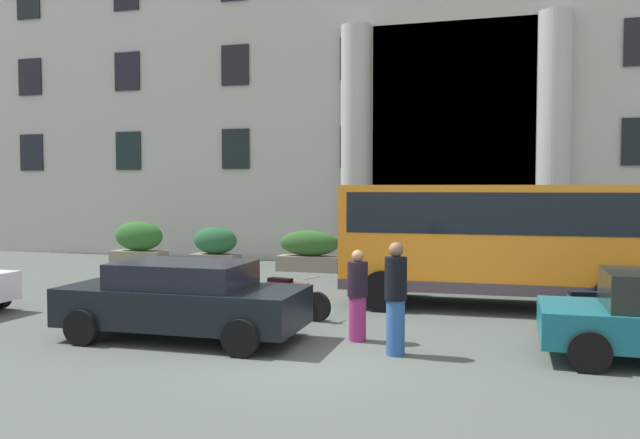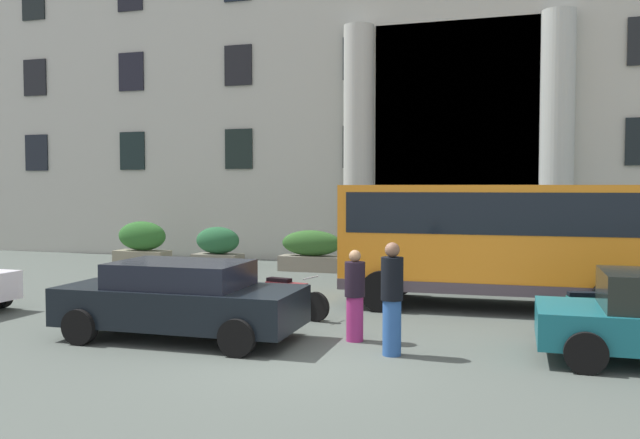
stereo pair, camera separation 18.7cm
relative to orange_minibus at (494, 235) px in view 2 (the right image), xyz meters
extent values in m
cube|color=#49514B|center=(-2.74, -5.50, -1.71)|extent=(80.00, 64.00, 0.12)
cube|color=#A8ABA0|center=(-2.74, 12.00, 7.74)|extent=(40.15, 9.00, 18.77)
cube|color=black|center=(-1.69, 7.56, 2.50)|extent=(5.45, 0.12, 8.30)
cylinder|color=#A6A9A0|center=(-4.95, 7.25, 2.50)|extent=(1.07, 1.07, 8.30)
cylinder|color=#A3AAA4|center=(1.57, 7.25, 2.50)|extent=(1.07, 1.07, 8.30)
cube|color=black|center=(-18.80, 7.46, 2.48)|extent=(1.09, 0.08, 1.49)
cube|color=black|center=(-14.21, 7.46, 2.48)|extent=(1.09, 0.08, 1.49)
cube|color=black|center=(-9.62, 7.46, 2.48)|extent=(1.09, 0.08, 1.49)
cube|color=black|center=(-5.04, 7.46, 2.48)|extent=(1.09, 0.08, 1.49)
cube|color=black|center=(-18.80, 7.46, 5.58)|extent=(1.09, 0.08, 1.49)
cube|color=black|center=(-14.21, 7.46, 5.58)|extent=(1.09, 0.08, 1.49)
cube|color=black|center=(-9.62, 7.46, 5.58)|extent=(1.09, 0.08, 1.49)
cube|color=black|center=(-5.04, 7.46, 5.58)|extent=(1.09, 0.08, 1.49)
cube|color=black|center=(-18.80, 7.46, 8.68)|extent=(1.09, 0.08, 1.49)
cube|color=orange|center=(-0.01, 0.00, -0.04)|extent=(6.73, 2.52, 2.31)
cube|color=black|center=(-0.01, 0.00, 0.51)|extent=(6.33, 2.54, 0.88)
cube|color=#4D434A|center=(-0.01, 0.00, -1.08)|extent=(6.73, 2.56, 0.24)
cylinder|color=black|center=(2.28, 1.22, -1.20)|extent=(0.91, 0.31, 0.90)
cylinder|color=black|center=(2.36, -1.05, -1.20)|extent=(0.91, 0.31, 0.90)
cylinder|color=black|center=(-2.38, 1.05, -1.20)|extent=(0.91, 0.31, 0.90)
cylinder|color=black|center=(-2.29, -1.22, -1.20)|extent=(0.91, 0.31, 0.90)
cube|color=gray|center=(-12.28, 5.05, -1.41)|extent=(1.94, 0.80, 0.46)
ellipsoid|color=#295F25|center=(-12.28, 5.05, -0.67)|extent=(1.86, 0.72, 1.03)
cube|color=gray|center=(-5.91, 4.86, -1.40)|extent=(2.06, 0.71, 0.49)
ellipsoid|color=#2D5A24|center=(-5.91, 4.86, -0.74)|extent=(1.98, 0.64, 0.83)
cube|color=slate|center=(-9.11, 4.61, -1.40)|extent=(1.60, 0.81, 0.48)
ellipsoid|color=#225731|center=(-9.11, 4.61, -0.71)|extent=(1.53, 0.73, 0.90)
cube|color=black|center=(-5.17, -4.81, -1.04)|extent=(4.35, 1.85, 0.67)
cube|color=black|center=(-5.17, -4.81, -0.48)|extent=(2.36, 1.60, 0.44)
cylinder|color=black|center=(-3.73, -3.89, -1.34)|extent=(0.62, 0.21, 0.62)
cylinder|color=black|center=(-3.69, -5.65, -1.34)|extent=(0.62, 0.21, 0.62)
cylinder|color=black|center=(-6.66, -3.96, -1.34)|extent=(0.62, 0.21, 0.62)
cylinder|color=black|center=(-6.62, -5.72, -1.34)|extent=(0.62, 0.21, 0.62)
cylinder|color=black|center=(1.51, -3.26, -1.34)|extent=(0.62, 0.21, 0.62)
cylinder|color=black|center=(1.54, -5.00, -1.34)|extent=(0.62, 0.21, 0.62)
cylinder|color=black|center=(-10.53, -3.39, -1.34)|extent=(0.63, 0.22, 0.62)
cylinder|color=black|center=(-3.34, -2.65, -1.35)|extent=(0.61, 0.24, 0.60)
cylinder|color=black|center=(-4.72, -2.32, -1.35)|extent=(0.61, 0.26, 0.60)
cube|color=maroon|center=(-4.03, -2.49, -1.07)|extent=(0.93, 0.44, 0.32)
cube|color=black|center=(-4.20, -2.45, -0.89)|extent=(0.55, 0.32, 0.12)
cylinder|color=#A5A5A8|center=(-3.45, -2.63, -0.77)|extent=(0.16, 0.54, 0.03)
cylinder|color=black|center=(2.55, -2.33, -1.35)|extent=(0.61, 0.22, 0.60)
cylinder|color=black|center=(1.17, -2.61, -1.35)|extent=(0.61, 0.24, 0.60)
cube|color=#1A6F65|center=(1.86, -2.47, -1.07)|extent=(0.93, 0.42, 0.32)
cube|color=black|center=(1.68, -2.51, -0.89)|extent=(0.55, 0.30, 0.12)
cylinder|color=#A5A5A8|center=(2.44, -2.35, -0.77)|extent=(0.14, 0.54, 0.03)
cylinder|color=#285193|center=(-1.35, -4.81, -1.20)|extent=(0.30, 0.30, 0.90)
cylinder|color=black|center=(-1.35, -4.81, -0.40)|extent=(0.36, 0.36, 0.69)
sphere|color=brown|center=(-1.35, -4.81, 0.06)|extent=(0.24, 0.24, 0.24)
cylinder|color=#962766|center=(-2.17, -4.04, -1.25)|extent=(0.30, 0.30, 0.79)
cylinder|color=black|center=(-2.17, -4.04, -0.55)|extent=(0.36, 0.36, 0.61)
sphere|color=#9A724E|center=(-2.17, -4.04, -0.14)|extent=(0.21, 0.21, 0.21)
camera|label=1|loc=(0.51, -15.21, 1.07)|focal=36.93mm
camera|label=2|loc=(0.69, -15.15, 1.07)|focal=36.93mm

